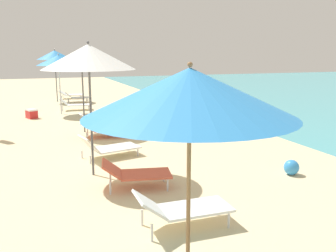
# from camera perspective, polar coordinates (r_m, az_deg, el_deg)

# --- Properties ---
(umbrella_third) EXTENTS (2.38, 2.38, 2.62)m
(umbrella_third) POSITION_cam_1_polar(r_m,az_deg,el_deg) (4.02, 3.40, 5.21)
(umbrella_third) COLOR olive
(umbrella_third) RESTS_ON ground
(lounger_third_shoreside) EXTENTS (1.53, 0.65, 0.62)m
(lounger_third_shoreside) POSITION_cam_1_polar(r_m,az_deg,el_deg) (5.86, 2.20, -12.59)
(lounger_third_shoreside) COLOR white
(lounger_third_shoreside) RESTS_ON ground
(umbrella_fourth) EXTENTS (2.00, 2.00, 2.95)m
(umbrella_fourth) POSITION_cam_1_polar(r_m,az_deg,el_deg) (8.07, -12.29, 10.46)
(umbrella_fourth) COLOR #4C4C51
(umbrella_fourth) RESTS_ON ground
(lounger_fourth_shoreside) EXTENTS (1.64, 1.02, 0.65)m
(lounger_fourth_shoreside) POSITION_cam_1_polar(r_m,az_deg,el_deg) (9.74, -9.28, -3.22)
(lounger_fourth_shoreside) COLOR white
(lounger_fourth_shoreside) RESTS_ON ground
(lounger_fourth_inland) EXTENTS (1.48, 0.92, 0.58)m
(lounger_fourth_inland) POSITION_cam_1_polar(r_m,az_deg,el_deg) (7.50, -5.07, -7.28)
(lounger_fourth_inland) COLOR #D8593F
(lounger_fourth_inland) RESTS_ON ground
(umbrella_fifth) EXTENTS (2.15, 2.15, 2.78)m
(umbrella_fifth) POSITION_cam_1_polar(r_m,az_deg,el_deg) (12.77, -13.34, 10.02)
(umbrella_fifth) COLOR #4C4C51
(umbrella_fifth) RESTS_ON ground
(lounger_fifth_shoreside) EXTENTS (1.35, 0.58, 0.52)m
(lounger_fifth_shoreside) POSITION_cam_1_polar(r_m,az_deg,el_deg) (13.97, -10.96, 1.12)
(lounger_fifth_shoreside) COLOR white
(lounger_fifth_shoreside) RESTS_ON ground
(lounger_fifth_inland) EXTENTS (1.65, 0.97, 0.54)m
(lounger_fifth_inland) POSITION_cam_1_polar(r_m,az_deg,el_deg) (12.09, -9.82, -0.37)
(lounger_fifth_inland) COLOR #D8593F
(lounger_fifth_inland) RESTS_ON ground
(umbrella_sixth) EXTENTS (1.88, 1.88, 2.67)m
(umbrella_sixth) POSITION_cam_1_polar(r_m,az_deg,el_deg) (16.93, -16.73, 9.79)
(umbrella_sixth) COLOR silver
(umbrella_sixth) RESTS_ON ground
(lounger_sixth_shoreside) EXTENTS (1.50, 0.72, 0.60)m
(lounger_sixth_shoreside) POSITION_cam_1_polar(r_m,az_deg,el_deg) (18.09, -14.38, 3.34)
(lounger_sixth_shoreside) COLOR white
(lounger_sixth_shoreside) RESTS_ON ground
(umbrella_farthest) EXTENTS (1.93, 1.93, 2.89)m
(umbrella_farthest) POSITION_cam_1_polar(r_m,az_deg,el_deg) (21.41, -17.25, 10.52)
(umbrella_farthest) COLOR #4C4C51
(umbrella_farthest) RESTS_ON ground
(lounger_farthest_shoreside) EXTENTS (1.47, 0.94, 0.49)m
(lounger_farthest_shoreside) POSITION_cam_1_polar(r_m,az_deg,el_deg) (22.71, -14.95, 4.82)
(lounger_farthest_shoreside) COLOR white
(lounger_farthest_shoreside) RESTS_ON ground
(lounger_farthest_inland) EXTENTS (1.24, 0.65, 0.60)m
(lounger_farthest_inland) POSITION_cam_1_polar(r_m,az_deg,el_deg) (20.53, -14.01, 4.39)
(lounger_farthest_inland) COLOR white
(lounger_farthest_inland) RESTS_ON ground
(beach_ball) EXTENTS (0.35, 0.35, 0.35)m
(beach_ball) POSITION_cam_1_polar(r_m,az_deg,el_deg) (8.75, 18.69, -6.13)
(beach_ball) COLOR #338CD8
(beach_ball) RESTS_ON ground
(cooler_box) EXTENTS (0.52, 0.61, 0.39)m
(cooler_box) POSITION_cam_1_polar(r_m,az_deg,el_deg) (16.38, -20.50, 1.82)
(cooler_box) COLOR red
(cooler_box) RESTS_ON ground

